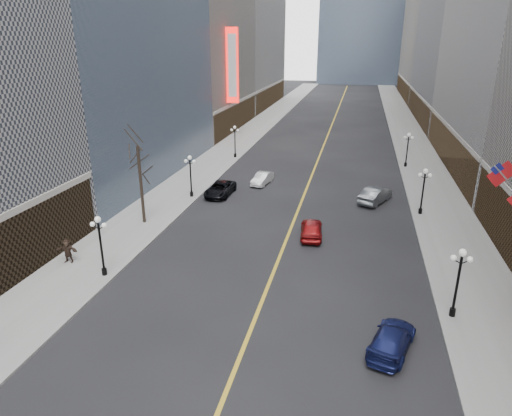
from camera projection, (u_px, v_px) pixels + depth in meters
The scene contains 18 objects.
sidewalk_east at pixel (419, 161), 64.22m from camera, with size 6.00×230.00×0.15m, color gray.
sidewalk_west at pixel (228, 151), 70.01m from camera, with size 6.00×230.00×0.15m, color gray.
lane_line at pixel (325, 142), 76.28m from camera, with size 0.25×200.00×0.02m, color gold.
streetlamp_east_1 at pixel (459, 276), 27.11m from camera, with size 1.26×0.44×4.52m.
streetlamp_east_2 at pixel (424, 187), 43.57m from camera, with size 1.26×0.44×4.52m.
streetlamp_east_3 at pixel (408, 146), 60.03m from camera, with size 1.26×0.44×4.52m.
streetlamp_west_1 at pixel (100, 240), 31.99m from camera, with size 1.26×0.44×4.52m.
streetlamp_west_2 at pixel (190, 172), 48.45m from camera, with size 1.26×0.44×4.52m.
streetlamp_west_3 at pixel (235, 138), 64.91m from camera, with size 1.26×0.44×4.52m.
flag_5 at pixel (504, 176), 31.26m from camera, with size 2.87×0.12×2.87m.
theatre_marquee at pixel (232, 66), 75.40m from camera, with size 2.00×0.55×12.00m.
tree_west_far at pixel (139, 158), 40.32m from camera, with size 3.60×3.60×7.92m.
car_nb_mid at pixel (262, 178), 53.83m from camera, with size 1.44×4.14×1.36m, color silver.
car_nb_far at pixel (220, 189), 49.93m from camera, with size 2.42×5.26×1.46m, color black.
car_sb_near at pixel (392, 339), 24.97m from camera, with size 1.92×4.72×1.37m, color #141B4E.
car_sb_mid at pixel (312, 228), 39.37m from camera, with size 1.84×4.57×1.56m, color maroon.
car_sb_far at pixel (375, 195), 47.65m from camera, with size 1.78×5.09×1.68m, color #4F5256.
ped_west_far at pixel (67, 251), 34.51m from camera, with size 1.76×0.51×1.90m, color #31241B.
Camera 1 is at (5.32, 3.92, 16.12)m, focal length 32.00 mm.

